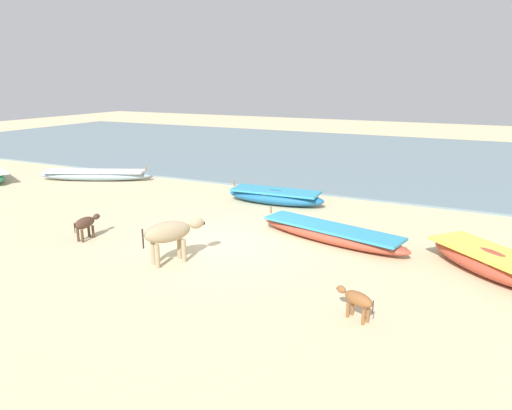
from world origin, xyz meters
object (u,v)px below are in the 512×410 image
fishing_boat_3 (275,196)px  calf_near_brown (357,300)px  cow_adult_dun (170,233)px  calf_far_dark (86,223)px  fishing_boat_4 (491,262)px  fishing_boat_2 (95,175)px  fishing_boat_6 (331,233)px

fishing_boat_3 → calf_near_brown: fishing_boat_3 is taller
cow_adult_dun → calf_far_dark: bearing=114.1°
fishing_boat_4 → cow_adult_dun: bearing=-118.8°
fishing_boat_2 → fishing_boat_3: size_ratio=1.36×
fishing_boat_2 → fishing_boat_6: 12.08m
fishing_boat_3 → cow_adult_dun: size_ratio=2.39×
fishing_boat_4 → fishing_boat_6: size_ratio=0.69×
fishing_boat_6 → calf_far_dark: bearing=37.7°
fishing_boat_2 → calf_near_brown: 15.05m
fishing_boat_4 → cow_adult_dun: size_ratio=2.10×
fishing_boat_3 → calf_far_dark: size_ratio=3.65×
fishing_boat_4 → calf_near_brown: (-2.24, -3.34, 0.10)m
fishing_boat_6 → calf_near_brown: bearing=127.2°
fishing_boat_4 → calf_near_brown: size_ratio=3.88×
fishing_boat_3 → calf_far_dark: bearing=57.9°
fishing_boat_6 → cow_adult_dun: size_ratio=3.04×
fishing_boat_2 → fishing_boat_3: fishing_boat_3 is taller
fishing_boat_6 → calf_near_brown: size_ratio=5.62×
cow_adult_dun → fishing_boat_3: bearing=29.9°
cow_adult_dun → calf_far_dark: size_ratio=1.52×
fishing_boat_2 → calf_near_brown: bearing=-51.2°
calf_far_dark → cow_adult_dun: bearing=-99.1°
fishing_boat_4 → calf_far_dark: (-10.07, -2.27, 0.16)m
fishing_boat_2 → calf_near_brown: fishing_boat_2 is taller
fishing_boat_3 → fishing_boat_6: 4.19m
fishing_boat_4 → calf_far_dark: fishing_boat_4 is taller
fishing_boat_4 → calf_far_dark: 10.33m
fishing_boat_2 → cow_adult_dun: size_ratio=3.25×
fishing_boat_2 → calf_far_dark: size_ratio=4.95×
fishing_boat_2 → calf_near_brown: size_ratio=6.00×
fishing_boat_3 → calf_far_dark: (-3.20, -5.74, 0.18)m
fishing_boat_2 → fishing_boat_3: 8.72m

